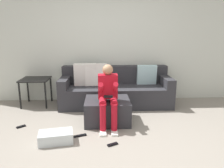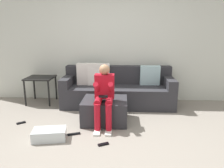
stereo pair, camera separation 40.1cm
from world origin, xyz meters
The scene contains 10 objects.
ground_plane centered at (0.00, 0.00, 0.00)m, with size 8.10×8.10×0.00m, color gray.
wall_back centered at (0.00, 2.21, 1.39)m, with size 6.23×0.10×2.79m, color silver.
couch_sectional centered at (0.10, 1.79, 0.33)m, with size 2.33×0.85×0.89m.
ottoman centered at (-0.08, 0.83, 0.20)m, with size 0.77×0.67×0.40m, color #2D2D33.
person_seated centered at (-0.08, 0.64, 0.57)m, with size 0.32×0.60×1.02m.
storage_bin centered at (-0.83, 0.12, 0.08)m, with size 0.47×0.28×0.16m, color silver.
side_table centered at (-1.58, 1.81, 0.50)m, with size 0.58×0.56×0.58m.
remote_near_ottoman centered at (-0.03, -0.01, 0.01)m, with size 0.15×0.05×0.02m, color black.
remote_by_storage_bin centered at (-0.51, 0.28, 0.01)m, with size 0.19×0.04×0.02m, color black.
remote_under_side_table centered at (-1.52, 0.65, 0.01)m, with size 0.15×0.05×0.02m, color black.
Camera 1 is at (-0.17, -2.73, 1.52)m, focal length 34.64 mm.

